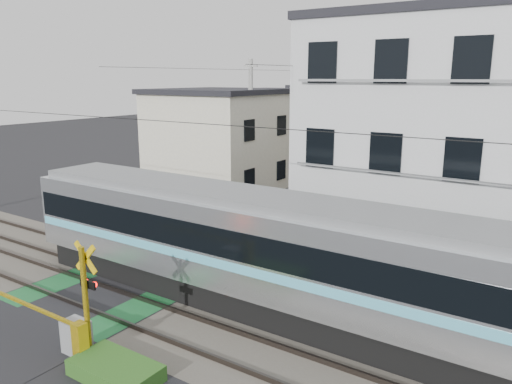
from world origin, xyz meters
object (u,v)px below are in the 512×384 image
Objects in this scene: apartment_block at (453,139)px; pedestrian at (418,146)px; crossing_signal_far at (144,227)px; crossing_signal_near at (76,330)px.

pedestrian is (-8.61, 25.93, -3.89)m from apartment_block.
pedestrian is at bearing 85.55° from crossing_signal_far.
crossing_signal_near is at bearing -54.71° from crossing_signal_far.
apartment_block is 6.67× the size of pedestrian.
pedestrian is at bearing 108.38° from apartment_block.
crossing_signal_far is 31.86m from pedestrian.
crossing_signal_far is at bearing 75.32° from pedestrian.
crossing_signal_far is 3.09× the size of pedestrian.
apartment_block reaches higher than crossing_signal_far.
apartment_block is 27.60m from pedestrian.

